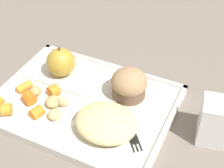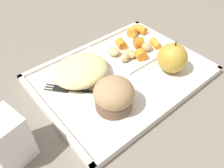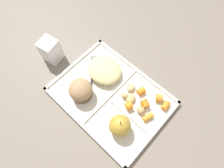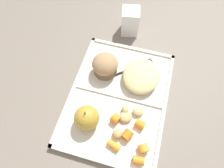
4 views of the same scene
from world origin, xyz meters
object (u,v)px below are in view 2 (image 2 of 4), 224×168
object	(u,v)px
bran_muffin	(114,95)
plastic_fork	(72,90)
lunch_tray	(122,75)
milk_carton	(7,140)
green_apple	(172,58)

from	to	relation	value
bran_muffin	plastic_fork	xyz separation A→B (m)	(0.04, -0.09, -0.03)
lunch_tray	milk_carton	size ratio (longest dim) A/B	3.99
green_apple	plastic_fork	bearing A→B (deg)	-22.72
green_apple	milk_carton	world-z (taller)	milk_carton
plastic_fork	lunch_tray	bearing A→B (deg)	167.25
green_apple	milk_carton	xyz separation A→B (m)	(0.38, -0.03, 0.00)
green_apple	bran_muffin	distance (m)	0.18
bran_muffin	plastic_fork	bearing A→B (deg)	-65.83
lunch_tray	green_apple	bearing A→B (deg)	146.63
lunch_tray	milk_carton	distance (m)	0.29
lunch_tray	bran_muffin	world-z (taller)	bran_muffin
bran_muffin	milk_carton	distance (m)	0.20
plastic_fork	milk_carton	size ratio (longest dim) A/B	1.27
lunch_tray	plastic_fork	bearing A→B (deg)	-12.75
lunch_tray	plastic_fork	size ratio (longest dim) A/B	3.13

